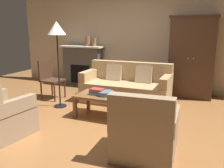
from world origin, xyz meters
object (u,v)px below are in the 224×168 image
mantel_vase_terracotta (88,41)px  armoire (192,57)px  book_stack (97,92)px  fireplace (83,65)px  side_chair_wooden (49,77)px  floor_lamp (57,33)px  coffee_table (106,98)px  armchair_near_right (145,134)px  couch (126,88)px  mantel_vase_bronze (94,42)px  fruit_bowl (106,93)px

mantel_vase_terracotta → armoire: bearing=-1.2°
armoire → mantel_vase_terracotta: 2.79m
armoire → book_stack: (-1.45, -2.09, -0.47)m
fireplace → mantel_vase_terracotta: size_ratio=4.62×
side_chair_wooden → floor_lamp: bearing=-37.7°
fireplace → side_chair_wooden: bearing=-91.8°
armoire → book_stack: size_ratio=7.40×
fireplace → coffee_table: size_ratio=1.15×
armchair_near_right → floor_lamp: bearing=149.1°
couch → mantel_vase_bronze: mantel_vase_bronze is taller
coffee_table → side_chair_wooden: (-1.73, 0.64, 0.15)m
coffee_table → fruit_bowl: 0.10m
book_stack → side_chair_wooden: 1.69m
fireplace → mantel_vase_terracotta: 0.71m
coffee_table → fruit_bowl: size_ratio=3.70×
side_chair_wooden → fruit_bowl: bearing=-20.9°
fireplace → coffee_table: bearing=-51.8°
fireplace → armchair_near_right: bearing=-50.2°
fireplace → armoire: bearing=-1.5°
armchair_near_right → fruit_bowl: bearing=133.3°
mantel_vase_bronze → fruit_bowl: bearing=-58.7°
mantel_vase_terracotta → mantel_vase_bronze: bearing=0.0°
couch → side_chair_wooden: bearing=-166.1°
fireplace → mantel_vase_bronze: (0.38, -0.02, 0.66)m
coffee_table → book_stack: bearing=-168.9°
mantel_vase_terracotta → coffee_table: bearing=-54.7°
couch → mantel_vase_bronze: (-1.31, 1.05, 0.91)m
book_stack → fireplace: bearing=124.8°
fruit_bowl → floor_lamp: 1.57m
book_stack → mantel_vase_terracotta: (-1.32, 2.15, 0.78)m
fireplace → armoire: (2.95, -0.08, 0.38)m
mantel_vase_terracotta → side_chair_wooden: bearing=-98.8°
book_stack → coffee_table: bearing=11.1°
fireplace → floor_lamp: floor_lamp is taller
fruit_bowl → mantel_vase_bronze: (-1.30, 2.14, 0.77)m
side_chair_wooden → fireplace: bearing=88.2°
floor_lamp → couch: bearing=37.3°
fruit_bowl → mantel_vase_terracotta: bearing=125.0°
mantel_vase_bronze → mantel_vase_terracotta: bearing=180.0°
mantel_vase_terracotta → book_stack: bearing=-58.4°
armoire → floor_lamp: armoire is taller
armchair_near_right → fireplace: bearing=129.8°
mantel_vase_bronze → side_chair_wooden: mantel_vase_bronze is taller
coffee_table → armchair_near_right: (1.03, -1.11, -0.05)m
couch → coffee_table: (-0.01, -1.07, 0.05)m
coffee_table → book_stack: book_stack is taller
fruit_bowl → side_chair_wooden: bearing=159.1°
side_chair_wooden → mantel_vase_terracotta: bearing=81.2°
fireplace → coffee_table: fireplace is taller
armoire → coffee_table: (-1.27, -2.05, -0.58)m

